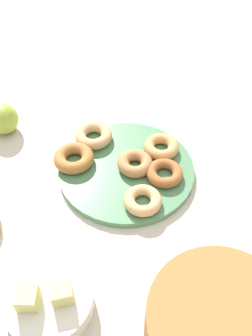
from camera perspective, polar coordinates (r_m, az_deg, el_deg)
The scene contains 13 objects.
ground_plane at distance 0.88m, azimuth 0.06°, elevation -0.60°, with size 2.40×2.40×0.00m, color beige.
donut_plate at distance 0.88m, azimuth 0.06°, elevation -0.24°, with size 0.32×0.32×0.02m, color #4C7F56.
donut_0 at distance 0.93m, azimuth -5.06°, elevation 5.04°, with size 0.09×0.09×0.03m, color tan.
donut_1 at distance 0.86m, azimuth 1.41°, elevation 0.62°, with size 0.08×0.08×0.03m, color #B27547.
donut_2 at distance 0.79m, azimuth 2.62°, elevation -5.04°, with size 0.08×0.08×0.02m, color tan.
donut_3 at distance 0.88m, azimuth -8.10°, elevation 1.54°, with size 0.10×0.10×0.03m, color #AD6B33.
donut_4 at distance 0.90m, azimuth 5.48°, elevation 3.30°, with size 0.09×0.09×0.03m, color tan.
donut_5 at distance 0.85m, azimuth 6.00°, elevation -0.80°, with size 0.08×0.08×0.02m, color #995B2D.
basket at distance 0.67m, azimuth 14.57°, elevation -22.65°, with size 0.25×0.25×0.08m, color olive.
fruit_bowl at distance 0.70m, azimuth -11.89°, elevation -19.63°, with size 0.16×0.16×0.04m, color silver.
melon_chunk_left at distance 0.66m, azimuth -9.98°, elevation -18.49°, with size 0.04×0.04×0.04m, color #DBD67A.
melon_chunk_right at distance 0.67m, azimuth -15.05°, elevation -18.96°, with size 0.04×0.04×0.04m, color #DBD67A.
apple at distance 1.01m, azimuth -18.59°, elevation 7.23°, with size 0.08×0.08×0.08m, color #93AD38.
Camera 1 is at (-0.02, 0.59, 0.66)m, focal length 39.28 mm.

